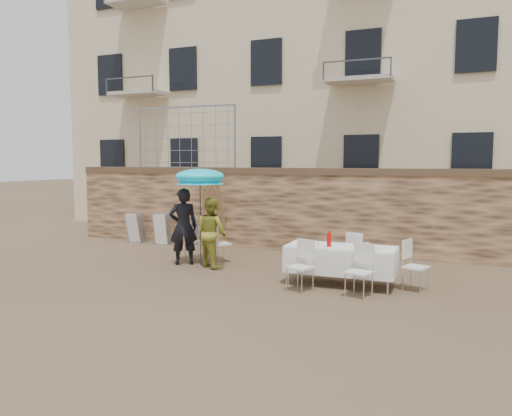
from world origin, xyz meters
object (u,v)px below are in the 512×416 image
at_px(umbrella, 200,179).
at_px(table_chair_front_left, 300,266).
at_px(man_suit, 183,226).
at_px(banquet_table, 341,248).
at_px(couple_chair_left, 195,241).
at_px(soda_bottle, 329,240).
at_px(woman_dress, 212,232).
at_px(chair_stack_left, 139,227).
at_px(table_chair_side, 416,266).
at_px(chair_stack_right, 165,228).
at_px(table_chair_back, 359,255).
at_px(table_chair_front_right, 359,271).
at_px(couple_chair_right, 221,242).

height_order(umbrella, table_chair_front_left, umbrella).
xyz_separation_m(man_suit, banquet_table, (3.86, -0.54, -0.17)).
xyz_separation_m(couple_chair_left, banquet_table, (3.86, -1.09, 0.25)).
bearing_deg(banquet_table, man_suit, 172.07).
xyz_separation_m(umbrella, soda_bottle, (3.26, -0.79, -1.10)).
height_order(woman_dress, chair_stack_left, woman_dress).
bearing_deg(table_chair_front_left, table_chair_side, 43.75).
xyz_separation_m(woman_dress, umbrella, (-0.35, 0.10, 1.20)).
xyz_separation_m(man_suit, umbrella, (0.40, 0.10, 1.11)).
height_order(table_chair_front_left, chair_stack_right, table_chair_front_left).
xyz_separation_m(man_suit, table_chair_back, (4.06, 0.26, -0.42)).
height_order(table_chair_front_left, table_chair_side, same).
distance_m(man_suit, chair_stack_left, 3.77).
relative_size(couple_chair_left, table_chair_front_right, 1.00).
relative_size(table_chair_front_left, chair_stack_right, 1.04).
xyz_separation_m(table_chair_front_right, table_chair_back, (-0.30, 1.55, 0.00)).
bearing_deg(woman_dress, soda_bottle, -164.52).
xyz_separation_m(umbrella, table_chair_side, (4.86, -0.54, -1.53)).
distance_m(table_chair_back, chair_stack_right, 6.43).
bearing_deg(chair_stack_left, couple_chair_left, -31.45).
bearing_deg(woman_dress, table_chair_front_right, -170.86).
bearing_deg(chair_stack_left, man_suit, -38.65).
bearing_deg(table_chair_back, woman_dress, 27.53).
xyz_separation_m(table_chair_front_right, chair_stack_left, (-7.28, 3.63, -0.02)).
xyz_separation_m(umbrella, couple_chair_left, (-0.40, 0.45, -1.53)).
bearing_deg(table_chair_back, man_suit, 26.70).
distance_m(couple_chair_right, table_chair_front_right, 4.09).
distance_m(man_suit, woman_dress, 0.76).
bearing_deg(chair_stack_left, couple_chair_right, -26.26).
relative_size(man_suit, chair_stack_left, 1.95).
bearing_deg(woman_dress, table_chair_side, -156.77).
height_order(man_suit, table_chair_front_right, man_suit).
bearing_deg(table_chair_front_right, table_chair_back, 117.04).
relative_size(couple_chair_right, soda_bottle, 3.69).
xyz_separation_m(man_suit, soda_bottle, (3.66, -0.69, 0.01)).
bearing_deg(man_suit, chair_stack_right, -83.44).
bearing_deg(woman_dress, table_chair_back, -146.69).
xyz_separation_m(woman_dress, couple_chair_right, (-0.05, 0.55, -0.32)).
bearing_deg(table_chair_back, table_chair_side, 172.74).
distance_m(umbrella, banquet_table, 3.74).
xyz_separation_m(woman_dress, couple_chair_left, (-0.75, 0.55, -0.32)).
distance_m(woman_dress, soda_bottle, 2.99).
bearing_deg(table_chair_side, table_chair_front_left, 131.26).
bearing_deg(table_chair_front_right, chair_stack_left, 169.62).
height_order(man_suit, banquet_table, man_suit).
bearing_deg(chair_stack_left, umbrella, -33.95).
height_order(man_suit, woman_dress, man_suit).
height_order(umbrella, table_chair_side, umbrella).
height_order(couple_chair_right, table_chair_side, same).
height_order(man_suit, chair_stack_right, man_suit).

